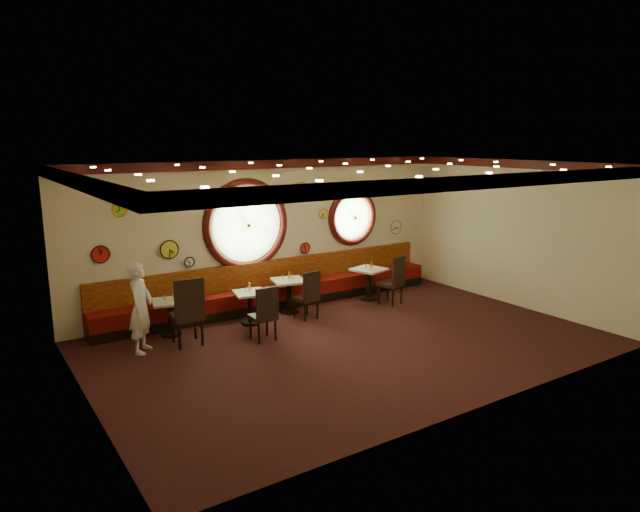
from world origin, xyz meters
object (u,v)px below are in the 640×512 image
at_px(condiment_d_pepper, 370,267).
at_px(condiment_c_bottle, 289,275).
at_px(table_b, 250,304).
at_px(waiter, 141,307).
at_px(table_a, 170,313).
at_px(condiment_c_salt, 282,277).
at_px(chair_c, 309,292).
at_px(condiment_d_salt, 366,266).
at_px(condiment_a_salt, 165,298).
at_px(chair_b, 265,310).
at_px(condiment_a_pepper, 173,298).
at_px(condiment_c_pepper, 292,277).
at_px(condiment_b_salt, 245,290).
at_px(condiment_d_bottle, 371,265).
at_px(table_c, 289,292).
at_px(condiment_b_pepper, 249,289).
at_px(chair_a, 188,307).
at_px(chair_d, 394,277).
at_px(condiment_b_bottle, 250,287).
at_px(condiment_a_bottle, 174,295).
at_px(table_d, 369,280).

relative_size(condiment_d_pepper, condiment_c_bottle, 0.64).
bearing_deg(condiment_d_pepper, table_b, -179.76).
height_order(condiment_c_bottle, waiter, waiter).
height_order(table_a, condiment_c_salt, condiment_c_salt).
distance_m(chair_c, condiment_d_salt, 2.01).
xyz_separation_m(table_a, condiment_a_salt, (-0.08, 0.05, 0.30)).
bearing_deg(table_a, waiter, -141.89).
height_order(chair_b, condiment_c_salt, chair_b).
bearing_deg(condiment_a_pepper, condiment_c_pepper, 1.22).
height_order(condiment_b_salt, condiment_d_bottle, condiment_d_bottle).
xyz_separation_m(condiment_a_salt, condiment_d_pepper, (4.69, -0.24, 0.05)).
distance_m(condiment_b_salt, condiment_d_bottle, 3.25).
distance_m(chair_b, condiment_b_salt, 1.08).
distance_m(chair_c, condiment_d_pepper, 1.97).
height_order(condiment_b_salt, condiment_c_pepper, condiment_c_pepper).
bearing_deg(table_b, chair_b, -101.74).
height_order(table_c, condiment_b_pepper, condiment_b_pepper).
bearing_deg(chair_a, condiment_d_pepper, 11.22).
bearing_deg(chair_d, table_b, 153.48).
height_order(chair_b, chair_d, chair_d).
bearing_deg(condiment_d_bottle, condiment_b_pepper, -178.22).
height_order(condiment_c_salt, condiment_d_pepper, condiment_d_pepper).
relative_size(table_c, condiment_b_bottle, 5.19).
relative_size(condiment_a_bottle, condiment_b_bottle, 0.96).
bearing_deg(condiment_a_pepper, condiment_b_salt, -6.13).
bearing_deg(table_d, condiment_c_salt, 174.52).
bearing_deg(chair_c, chair_b, -162.59).
xyz_separation_m(table_b, condiment_d_pepper, (3.05, 0.01, 0.36)).
relative_size(table_c, condiment_d_pepper, 7.52).
bearing_deg(condiment_a_salt, table_a, -29.27).
distance_m(condiment_b_salt, condiment_d_salt, 3.14).
distance_m(condiment_c_pepper, waiter, 3.41).
bearing_deg(chair_d, condiment_b_salt, 153.40).
xyz_separation_m(table_a, chair_c, (2.69, -0.61, 0.15)).
height_order(table_b, table_d, table_d).
bearing_deg(condiment_b_pepper, table_b, -87.46).
xyz_separation_m(condiment_b_pepper, condiment_a_bottle, (-1.44, 0.28, 0.03)).
distance_m(table_d, condiment_a_pepper, 4.58).
height_order(table_a, condiment_a_salt, condiment_a_salt).
height_order(table_c, condiment_d_salt, condiment_d_salt).
distance_m(chair_b, condiment_d_bottle, 3.57).
relative_size(condiment_d_salt, condiment_a_pepper, 0.78).
xyz_separation_m(condiment_b_bottle, condiment_c_bottle, (1.04, 0.21, 0.06)).
bearing_deg(table_b, condiment_c_salt, 18.32).
relative_size(chair_a, condiment_b_bottle, 5.14).
xyz_separation_m(chair_b, condiment_b_salt, (0.13, 1.07, 0.11)).
height_order(chair_a, condiment_d_bottle, chair_a).
height_order(condiment_c_salt, condiment_a_pepper, condiment_c_salt).
relative_size(table_d, condiment_c_pepper, 7.76).
xyz_separation_m(table_a, table_b, (1.56, -0.20, -0.01)).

